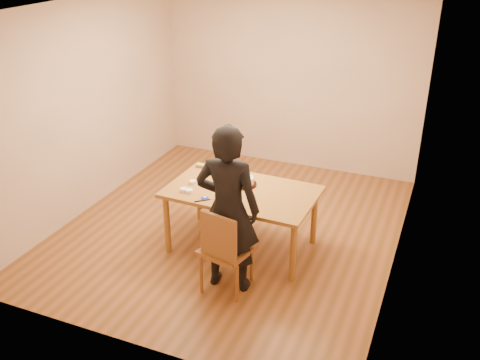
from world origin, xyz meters
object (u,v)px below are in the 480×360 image
at_px(dining_table, 242,192).
at_px(person, 228,210).
at_px(cake_plate, 244,184).
at_px(cake, 244,181).
at_px(dining_chair, 227,250).

relative_size(dining_table, person, 0.93).
bearing_deg(dining_table, cake_plate, 100.69).
relative_size(cake, person, 0.12).
relative_size(dining_table, cake, 7.67).
xyz_separation_m(dining_table, cake, (-0.02, 0.13, 0.08)).
bearing_deg(cake_plate, dining_chair, -79.37).
height_order(dining_chair, cake, cake).
relative_size(cake_plate, cake, 1.29).
bearing_deg(cake, person, -78.83).
distance_m(cake_plate, cake, 0.05).
height_order(dining_table, cake_plate, cake_plate).
xyz_separation_m(cake, person, (0.17, -0.86, 0.09)).
height_order(cake_plate, cake, cake).
xyz_separation_m(dining_table, cake_plate, (-0.02, 0.13, 0.03)).
bearing_deg(dining_table, dining_chair, -77.08).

